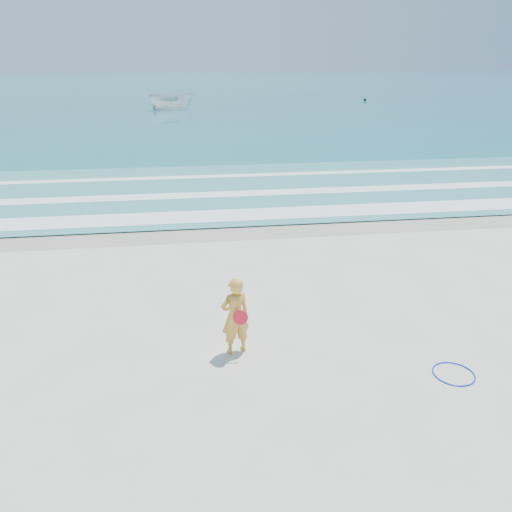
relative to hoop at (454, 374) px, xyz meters
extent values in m
plane|color=silver|center=(-2.97, -0.46, -0.01)|extent=(400.00, 400.00, 0.00)
cube|color=#B2A893|center=(-2.97, 8.54, -0.01)|extent=(400.00, 2.40, 0.00)
cube|color=#19727F|center=(-2.97, 104.54, 0.01)|extent=(400.00, 190.00, 0.04)
cube|color=#59B7AD|center=(-2.97, 13.54, 0.03)|extent=(400.00, 10.00, 0.01)
cube|color=white|center=(-2.97, 9.84, 0.04)|extent=(400.00, 1.40, 0.01)
cube|color=white|center=(-2.97, 12.74, 0.04)|extent=(400.00, 0.90, 0.01)
cube|color=white|center=(-2.97, 16.04, 0.04)|extent=(400.00, 0.60, 0.01)
torus|color=#0C27E0|center=(0.00, 0.00, 0.00)|extent=(0.87, 0.87, 0.03)
imported|color=white|center=(-5.40, 48.68, 0.95)|extent=(5.05, 2.85, 1.84)
sphere|color=black|center=(18.72, 56.79, 0.20)|extent=(0.35, 0.35, 0.35)
imported|color=gold|center=(-3.69, 1.26, 0.74)|extent=(0.63, 0.51, 1.51)
cylinder|color=#FD162B|center=(-3.61, 1.08, 0.80)|extent=(0.27, 0.08, 0.27)
camera|label=1|loc=(-4.45, -6.74, 5.12)|focal=35.00mm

